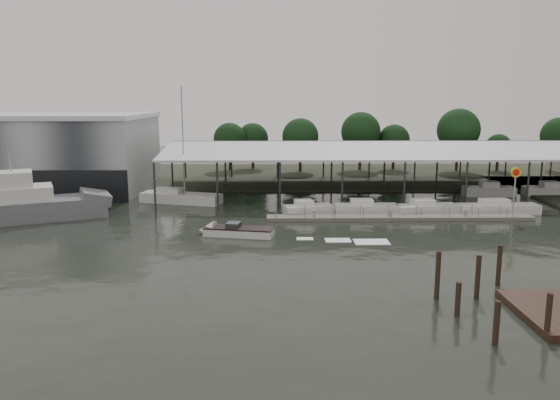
{
  "coord_description": "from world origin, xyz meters",
  "views": [
    {
      "loc": [
        1.49,
        -45.9,
        12.68
      ],
      "look_at": [
        2.37,
        8.09,
        2.5
      ],
      "focal_mm": 35.0,
      "sensor_mm": 36.0,
      "label": 1
    }
  ],
  "objects_px": {
    "shell_fuel_sign": "(515,183)",
    "white_sailboat": "(180,197)",
    "speedboat_underway": "(233,231)",
    "grey_trawler": "(26,205)"
  },
  "relations": [
    {
      "from": "white_sailboat",
      "to": "speedboat_underway",
      "type": "distance_m",
      "value": 17.86
    },
    {
      "from": "grey_trawler",
      "to": "speedboat_underway",
      "type": "height_order",
      "value": "grey_trawler"
    },
    {
      "from": "white_sailboat",
      "to": "shell_fuel_sign",
      "type": "bearing_deg",
      "value": 1.66
    },
    {
      "from": "white_sailboat",
      "to": "grey_trawler",
      "type": "bearing_deg",
      "value": -131.17
    },
    {
      "from": "shell_fuel_sign",
      "to": "white_sailboat",
      "type": "height_order",
      "value": "white_sailboat"
    },
    {
      "from": "shell_fuel_sign",
      "to": "grey_trawler",
      "type": "height_order",
      "value": "grey_trawler"
    },
    {
      "from": "shell_fuel_sign",
      "to": "white_sailboat",
      "type": "xyz_separation_m",
      "value": [
        -36.69,
        9.72,
        -3.27
      ]
    },
    {
      "from": "grey_trawler",
      "to": "speedboat_underway",
      "type": "distance_m",
      "value": 23.24
    },
    {
      "from": "shell_fuel_sign",
      "to": "speedboat_underway",
      "type": "relative_size",
      "value": 0.31
    },
    {
      "from": "shell_fuel_sign",
      "to": "speedboat_underway",
      "type": "height_order",
      "value": "shell_fuel_sign"
    }
  ]
}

